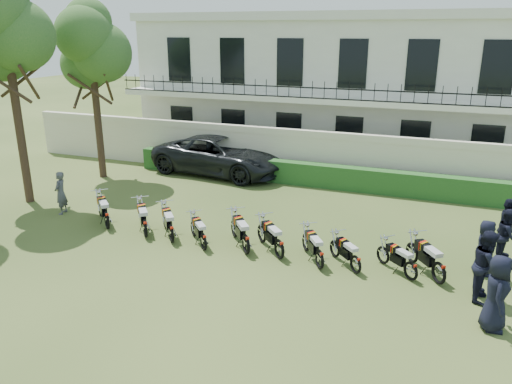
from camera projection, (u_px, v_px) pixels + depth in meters
ground at (237, 246)px, 15.91m from camera, size 100.00×100.00×0.00m
perimeter_wall at (306, 155)px, 22.64m from camera, size 30.00×0.35×2.30m
hedge at (323, 176)px, 21.79m from camera, size 18.00×0.60×1.00m
building at (338, 85)px, 27.13m from camera, size 20.40×9.60×7.40m
tree_west_mid at (5, 27)px, 17.99m from camera, size 3.40×3.20×8.82m
tree_west_near at (91, 46)px, 21.60m from camera, size 3.40×3.20×7.90m
motorcycle_0 at (106, 216)px, 17.09m from camera, size 1.51×1.42×1.08m
motorcycle_1 at (145, 224)px, 16.41m from camera, size 1.30×1.55×1.05m
motorcycle_2 at (171, 229)px, 16.01m from camera, size 1.30×1.53×1.05m
motorcycle_3 at (203, 238)px, 15.46m from camera, size 1.25×1.34×0.95m
motorcycle_4 at (246, 239)px, 15.17m from camera, size 1.32×1.63×1.09m
motorcycle_5 at (279, 244)px, 14.86m from camera, size 1.40×1.46×1.05m
motorcycle_6 at (320, 255)px, 14.24m from camera, size 1.09×1.57×1.00m
motorcycle_7 at (356, 260)px, 13.98m from camera, size 1.21×1.29×0.92m
motorcycle_8 at (411, 267)px, 13.60m from camera, size 1.30×1.20×0.92m
motorcycle_9 at (439, 268)px, 13.39m from camera, size 1.22×1.64×1.07m
suv at (220, 155)px, 23.70m from camera, size 6.74×3.63×1.80m
inspector at (61, 193)px, 18.50m from camera, size 0.52×0.67×1.62m
officer_0 at (497, 293)px, 11.26m from camera, size 0.60×0.91×1.83m
officer_1 at (487, 266)px, 12.51m from camera, size 0.74×0.93×1.87m
officer_2 at (482, 265)px, 12.78m from camera, size 0.53×1.03×1.68m
officer_3 at (485, 248)px, 13.87m from camera, size 0.60×0.84×1.61m
officer_4 at (508, 236)px, 14.56m from camera, size 0.76×0.91×1.67m
officer_5 at (505, 229)px, 14.78m from camera, size 0.51×1.13×1.90m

